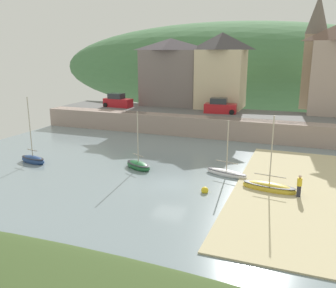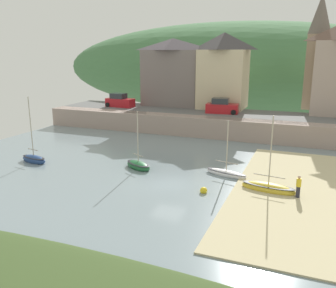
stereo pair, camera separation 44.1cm
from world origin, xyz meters
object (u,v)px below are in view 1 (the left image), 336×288
object	(u,v)px
parked_car_by_wall	(220,107)
person_on_slipway	(299,185)
waterfront_building_left	(171,72)
sailboat_tall_mast	(269,187)
church_with_spire	(315,51)
waterfront_building_centre	(221,70)
sailboat_far_left	(138,165)
motorboat_with_cabin	(226,173)
parked_car_near_slipway	(118,101)
mooring_buoy	(205,190)
sailboat_nearest_shore	(33,159)

from	to	relation	value
parked_car_by_wall	person_on_slipway	bearing A→B (deg)	-68.31
parked_car_by_wall	waterfront_building_left	bearing A→B (deg)	146.25
waterfront_building_left	sailboat_tall_mast	world-z (taller)	waterfront_building_left
waterfront_building_left	church_with_spire	size ratio (longest dim) A/B	0.63
waterfront_building_centre	sailboat_far_left	size ratio (longest dim) A/B	1.93
person_on_slipway	parked_car_by_wall	bearing A→B (deg)	117.55
waterfront_building_centre	sailboat_tall_mast	world-z (taller)	waterfront_building_centre
sailboat_far_left	motorboat_with_cabin	world-z (taller)	sailboat_far_left
waterfront_building_left	person_on_slipway	xyz separation A→B (m)	(18.95, -24.53, -6.29)
motorboat_with_cabin	waterfront_building_centre	bearing A→B (deg)	119.27
parked_car_near_slipway	parked_car_by_wall	distance (m)	15.01
person_on_slipway	mooring_buoy	size ratio (longest dim) A/B	2.98
parked_car_near_slipway	person_on_slipway	size ratio (longest dim) A/B	2.60
church_with_spire	mooring_buoy	bearing A→B (deg)	-102.99
waterfront_building_centre	parked_car_by_wall	world-z (taller)	waterfront_building_centre
waterfront_building_left	waterfront_building_centre	distance (m)	7.49
sailboat_far_left	parked_car_near_slipway	xyz separation A→B (m)	(-11.86, 18.01, 2.93)
sailboat_far_left	motorboat_with_cabin	distance (m)	7.83
sailboat_tall_mast	sailboat_far_left	world-z (taller)	sailboat_tall_mast
church_with_spire	mooring_buoy	size ratio (longest dim) A/B	28.01
motorboat_with_cabin	parked_car_by_wall	xyz separation A→B (m)	(-4.62, 17.08, 2.97)
waterfront_building_left	parked_car_by_wall	bearing A→B (deg)	-27.89
waterfront_building_left	waterfront_building_centre	size ratio (longest dim) A/B	0.93
church_with_spire	sailboat_far_left	size ratio (longest dim) A/B	2.86
parked_car_near_slipway	parked_car_by_wall	bearing A→B (deg)	4.16
waterfront_building_centre	person_on_slipway	world-z (taller)	waterfront_building_centre
motorboat_with_cabin	parked_car_by_wall	distance (m)	17.95
waterfront_building_centre	parked_car_near_slipway	distance (m)	15.35
waterfront_building_centre	sailboat_far_left	world-z (taller)	waterfront_building_centre
sailboat_tall_mast	mooring_buoy	bearing A→B (deg)	-147.51
sailboat_nearest_shore	waterfront_building_centre	bearing A→B (deg)	74.20
parked_car_near_slipway	parked_car_by_wall	xyz separation A→B (m)	(15.01, 0.00, 0.00)
mooring_buoy	parked_car_near_slipway	bearing A→B (deg)	131.46
waterfront_building_centre	person_on_slipway	size ratio (longest dim) A/B	6.35
waterfront_building_centre	sailboat_tall_mast	distance (m)	26.73
waterfront_building_centre	person_on_slipway	bearing A→B (deg)	-64.95
sailboat_nearest_shore	parked_car_near_slipway	world-z (taller)	sailboat_nearest_shore
sailboat_far_left	mooring_buoy	world-z (taller)	sailboat_far_left
parked_car_by_wall	mooring_buoy	size ratio (longest dim) A/B	7.82
waterfront_building_left	waterfront_building_centre	bearing A→B (deg)	0.00
sailboat_tall_mast	parked_car_by_wall	bearing A→B (deg)	121.18
sailboat_tall_mast	mooring_buoy	distance (m)	4.85
waterfront_building_left	sailboat_far_left	distance (m)	24.17
church_with_spire	sailboat_tall_mast	size ratio (longest dim) A/B	2.56
mooring_buoy	waterfront_building_centre	bearing A→B (deg)	100.82
sailboat_nearest_shore	sailboat_far_left	bearing A→B (deg)	21.98
sailboat_tall_mast	parked_car_near_slipway	distance (m)	30.52
motorboat_with_cabin	parked_car_by_wall	size ratio (longest dim) A/B	1.14
sailboat_far_left	church_with_spire	bearing A→B (deg)	90.59
church_with_spire	person_on_slipway	size ratio (longest dim) A/B	9.40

